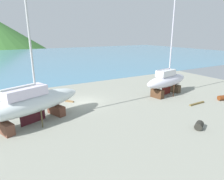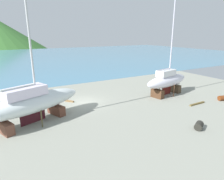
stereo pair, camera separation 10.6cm
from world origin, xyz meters
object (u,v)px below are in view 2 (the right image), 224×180
at_px(sailboat_small_center, 167,81).
at_px(sailboat_large_starboard, 31,102).
at_px(barrel_tipped_center, 199,126).
at_px(worker, 171,80).
at_px(barrel_rust_mid, 222,98).

distance_m(sailboat_small_center, sailboat_large_starboard, 16.59).
bearing_deg(barrel_tipped_center, sailboat_large_starboard, 145.33).
xyz_separation_m(worker, barrel_rust_mid, (-0.02, -8.36, -0.54)).
bearing_deg(barrel_tipped_center, barrel_rust_mid, 21.91).
xyz_separation_m(sailboat_small_center, barrel_tipped_center, (-4.63, -8.57, -1.61)).
height_order(sailboat_large_starboard, barrel_rust_mid, sailboat_large_starboard).
height_order(sailboat_small_center, barrel_tipped_center, sailboat_small_center).
xyz_separation_m(sailboat_large_starboard, barrel_rust_mid, (20.75, -4.74, -1.65)).
bearing_deg(sailboat_small_center, sailboat_large_starboard, 170.10).
relative_size(sailboat_large_starboard, barrel_rust_mid, 22.01).
height_order(worker, barrel_rust_mid, worker).
relative_size(worker, barrel_rust_mid, 2.10).
bearing_deg(worker, sailboat_small_center, 50.81).
bearing_deg(sailboat_large_starboard, barrel_rust_mid, -33.93).
xyz_separation_m(sailboat_small_center, worker, (4.18, 3.32, -1.09)).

